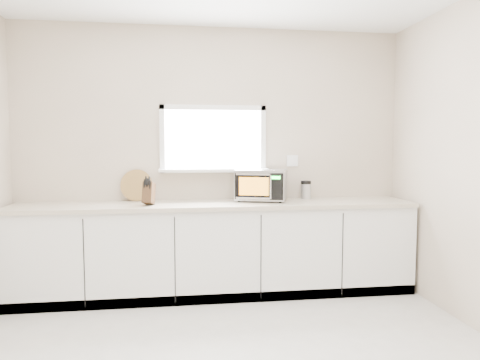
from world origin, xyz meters
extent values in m
cube|color=beige|center=(0.00, 2.00, 1.35)|extent=(4.00, 0.02, 2.70)
cube|color=white|center=(0.00, 1.99, 1.55)|extent=(1.00, 0.02, 0.60)
cube|color=white|center=(0.00, 1.92, 1.23)|extent=(1.12, 0.16, 0.03)
cube|color=white|center=(0.00, 1.97, 1.88)|extent=(1.10, 0.04, 0.05)
cube|color=white|center=(0.00, 1.97, 1.23)|extent=(1.10, 0.04, 0.05)
cube|color=white|center=(-0.53, 1.97, 1.55)|extent=(0.05, 0.04, 0.70)
cube|color=white|center=(0.53, 1.97, 1.55)|extent=(0.05, 0.04, 0.70)
cube|color=white|center=(0.85, 1.99, 1.32)|extent=(0.12, 0.01, 0.12)
cube|color=white|center=(0.00, 1.70, 0.44)|extent=(3.92, 0.60, 0.88)
cube|color=beige|center=(0.00, 1.69, 0.90)|extent=(3.92, 0.64, 0.04)
cylinder|color=black|center=(0.23, 1.72, 0.93)|extent=(0.02, 0.02, 0.01)
cylinder|color=black|center=(0.33, 2.01, 0.93)|extent=(0.02, 0.02, 0.01)
cylinder|color=black|center=(0.63, 1.59, 0.93)|extent=(0.02, 0.02, 0.01)
cylinder|color=black|center=(0.72, 1.87, 0.93)|extent=(0.02, 0.02, 0.01)
cube|color=#ABADB2|center=(0.48, 1.80, 1.08)|extent=(0.59, 0.51, 0.30)
cube|color=black|center=(0.42, 1.61, 1.08)|extent=(0.46, 0.16, 0.26)
cube|color=#FFA526|center=(0.37, 1.62, 1.08)|extent=(0.28, 0.10, 0.18)
cylinder|color=silver|center=(0.52, 1.55, 1.08)|extent=(0.02, 0.02, 0.23)
cube|color=black|center=(0.58, 1.56, 1.08)|extent=(0.11, 0.04, 0.26)
cube|color=#19FF33|center=(0.57, 1.55, 1.17)|extent=(0.08, 0.03, 0.03)
cube|color=silver|center=(0.48, 1.80, 1.24)|extent=(0.59, 0.51, 0.01)
cube|color=#4C301B|center=(-0.64, 1.60, 1.03)|extent=(0.12, 0.20, 0.23)
cube|color=black|center=(-0.68, 1.57, 1.13)|extent=(0.02, 0.04, 0.08)
cube|color=black|center=(-0.65, 1.56, 1.14)|extent=(0.02, 0.04, 0.08)
cube|color=black|center=(-0.62, 1.56, 1.12)|extent=(0.02, 0.04, 0.08)
cube|color=black|center=(-0.66, 1.56, 1.15)|extent=(0.02, 0.04, 0.08)
cube|color=black|center=(-0.63, 1.56, 1.15)|extent=(0.02, 0.04, 0.08)
cylinder|color=#A47B3F|center=(-0.79, 1.94, 1.08)|extent=(0.32, 0.08, 0.32)
cylinder|color=#ABADB2|center=(0.97, 1.89, 1.00)|extent=(0.13, 0.13, 0.16)
cylinder|color=black|center=(0.97, 1.89, 1.10)|extent=(0.13, 0.13, 0.04)
camera|label=1|loc=(-0.33, -2.48, 1.47)|focal=32.00mm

